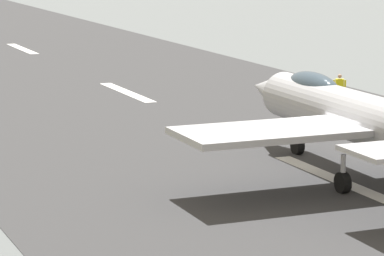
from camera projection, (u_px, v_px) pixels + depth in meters
name	position (u px, v px, depth m)	size (l,w,h in m)	color
ground_plane	(344.00, 183.00, 38.19)	(400.00, 400.00, 0.00)	slate
runway_strip	(344.00, 183.00, 38.17)	(240.00, 26.00, 0.02)	#373738
fighter_jet	(357.00, 115.00, 38.47)	(16.30, 14.77, 5.62)	#AAAAAF
crew_person	(339.00, 89.00, 56.02)	(0.45, 0.63, 1.60)	#1E2338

